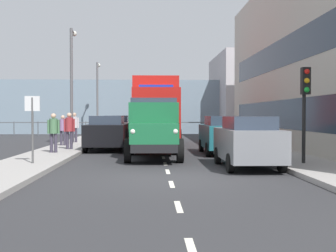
% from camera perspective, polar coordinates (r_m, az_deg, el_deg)
% --- Properties ---
extents(ground_plane, '(80.00, 80.00, 0.00)m').
position_cam_1_polar(ground_plane, '(20.02, -0.73, -3.64)').
color(ground_plane, '#2D2D30').
extents(sidewalk_left, '(2.25, 37.29, 0.15)m').
position_cam_1_polar(sidewalk_left, '(20.70, 12.59, -3.30)').
color(sidewalk_left, '#9E9993').
rests_on(sidewalk_left, ground_plane).
extents(sidewalk_right, '(2.25, 37.29, 0.15)m').
position_cam_1_polar(sidewalk_right, '(20.45, -14.22, -3.36)').
color(sidewalk_right, '#9E9993').
rests_on(sidewalk_right, ground_plane).
extents(road_centreline_markings, '(0.12, 33.97, 0.01)m').
position_cam_1_polar(road_centreline_markings, '(19.93, -0.72, -3.65)').
color(road_centreline_markings, silver).
rests_on(road_centreline_markings, ground_plane).
extents(building_far_block, '(6.18, 11.08, 7.48)m').
position_cam_1_polar(building_far_block, '(44.28, 10.15, 3.97)').
color(building_far_block, '#B7B2B7').
rests_on(building_far_block, ground_plane).
extents(sea_horizon, '(80.00, 0.80, 5.00)m').
position_cam_1_polar(sea_horizon, '(41.59, -1.54, 2.44)').
color(sea_horizon, gray).
rests_on(sea_horizon, ground_plane).
extents(seawall_railing, '(28.08, 0.08, 1.20)m').
position_cam_1_polar(seawall_railing, '(38.00, -1.47, 0.15)').
color(seawall_railing, '#4C5156').
rests_on(seawall_railing, ground_plane).
extents(truck_vintage_green, '(2.17, 5.64, 2.43)m').
position_cam_1_polar(truck_vintage_green, '(17.72, -1.84, -0.48)').
color(truck_vintage_green, black).
rests_on(truck_vintage_green, ground_plane).
extents(lorry_cargo_red, '(2.58, 8.20, 3.87)m').
position_cam_1_polar(lorry_cargo_red, '(25.67, -1.62, 2.12)').
color(lorry_cargo_red, red).
rests_on(lorry_cargo_red, ground_plane).
extents(car_grey_kerbside_near, '(1.78, 4.03, 1.72)m').
position_cam_1_polar(car_grey_kerbside_near, '(15.05, 10.12, -1.93)').
color(car_grey_kerbside_near, slate).
rests_on(car_grey_kerbside_near, ground_plane).
extents(car_teal_kerbside_1, '(1.75, 4.00, 1.72)m').
position_cam_1_polar(car_teal_kerbside_1, '(20.27, 6.89, -1.05)').
color(car_teal_kerbside_1, '#1E6670').
rests_on(car_teal_kerbside_1, ground_plane).
extents(car_black_oppositeside_0, '(1.96, 4.38, 1.72)m').
position_cam_1_polar(car_black_oppositeside_0, '(22.45, -7.77, -0.81)').
color(car_black_oppositeside_0, black).
rests_on(car_black_oppositeside_0, ground_plane).
extents(car_white_oppositeside_1, '(1.87, 4.31, 1.72)m').
position_cam_1_polar(car_white_oppositeside_1, '(28.98, -6.54, -0.30)').
color(car_white_oppositeside_1, white).
rests_on(car_white_oppositeside_1, ground_plane).
extents(car_red_oppositeside_2, '(1.95, 4.53, 1.72)m').
position_cam_1_polar(car_red_oppositeside_2, '(35.19, -5.79, 0.01)').
color(car_red_oppositeside_2, '#B21E1E').
rests_on(car_red_oppositeside_2, ground_plane).
extents(pedestrian_strolling, '(0.53, 0.34, 1.68)m').
position_cam_1_polar(pedestrian_strolling, '(19.79, -14.41, -0.43)').
color(pedestrian_strolling, '#383342').
rests_on(pedestrian_strolling, sidewalk_right).
extents(pedestrian_couple_b, '(0.53, 0.34, 1.72)m').
position_cam_1_polar(pedestrian_couple_b, '(21.62, -12.49, -0.20)').
color(pedestrian_couple_b, '#383342').
rests_on(pedestrian_couple_b, sidewalk_right).
extents(pedestrian_near_railing, '(0.53, 0.34, 1.60)m').
position_cam_1_polar(pedestrian_near_railing, '(24.31, -13.27, -0.22)').
color(pedestrian_near_railing, '#383342').
rests_on(pedestrian_near_railing, sidewalk_right).
extents(pedestrian_couple_a, '(0.53, 0.34, 1.75)m').
position_cam_1_polar(pedestrian_couple_a, '(26.94, -11.86, 0.15)').
color(pedestrian_couple_a, '#383342').
rests_on(pedestrian_couple_a, sidewalk_right).
extents(pedestrian_by_lamp, '(0.53, 0.34, 1.57)m').
position_cam_1_polar(pedestrian_by_lamp, '(28.76, -9.19, 0.02)').
color(pedestrian_by_lamp, black).
rests_on(pedestrian_by_lamp, sidewalk_right).
extents(traffic_light_near, '(0.28, 0.41, 3.20)m').
position_cam_1_polar(traffic_light_near, '(15.59, 17.10, 3.95)').
color(traffic_light_near, black).
rests_on(traffic_light_near, sidewalk_left).
extents(lamp_post_promenade, '(0.32, 1.14, 6.46)m').
position_cam_1_polar(lamp_post_promenade, '(25.80, -12.16, 6.36)').
color(lamp_post_promenade, '#59595B').
rests_on(lamp_post_promenade, sidewalk_right).
extents(lamp_post_far, '(0.32, 1.14, 6.02)m').
position_cam_1_polar(lamp_post_far, '(38.07, -8.98, 4.43)').
color(lamp_post_far, '#59595B').
rests_on(lamp_post_far, sidewalk_right).
extents(street_sign, '(0.50, 0.07, 2.25)m').
position_cam_1_polar(street_sign, '(15.59, -16.92, 1.05)').
color(street_sign, '#4C4C4C').
rests_on(street_sign, sidewalk_right).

